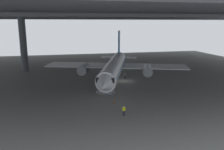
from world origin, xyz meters
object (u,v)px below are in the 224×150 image
at_px(boarding_stairs, 106,90).
at_px(crew_worker_near_nose, 124,110).
at_px(airplane_main, 114,67).
at_px(crew_worker_by_stairs, 99,87).
at_px(traffic_cone_orange, 114,102).

bearing_deg(boarding_stairs, crew_worker_near_nose, -87.58).
xyz_separation_m(boarding_stairs, crew_worker_near_nose, (0.53, -12.55, 0.21)).
xyz_separation_m(airplane_main, boarding_stairs, (-4.25, -10.12, -2.86)).
bearing_deg(crew_worker_by_stairs, boarding_stairs, -55.77).
distance_m(airplane_main, boarding_stairs, 11.34).
xyz_separation_m(crew_worker_by_stairs, traffic_cone_orange, (1.51, -8.26, -0.60)).
distance_m(boarding_stairs, crew_worker_by_stairs, 2.06).
relative_size(crew_worker_by_stairs, traffic_cone_orange, 2.63).
relative_size(boarding_stairs, crew_worker_by_stairs, 3.06).
xyz_separation_m(crew_worker_near_nose, traffic_cone_orange, (-0.18, 6.00, -0.67)).
distance_m(crew_worker_near_nose, crew_worker_by_stairs, 14.35).
bearing_deg(airplane_main, boarding_stairs, -112.79).
bearing_deg(crew_worker_by_stairs, traffic_cone_orange, -79.62).
height_order(boarding_stairs, crew_worker_by_stairs, boarding_stairs).
height_order(airplane_main, boarding_stairs, airplane_main).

